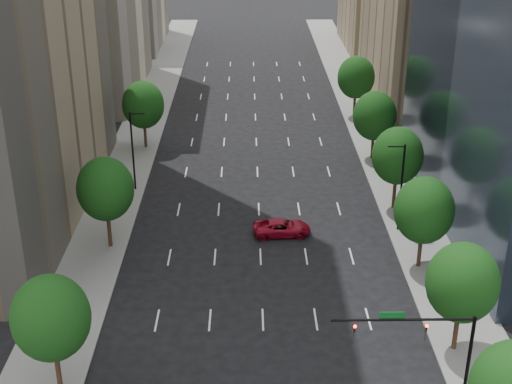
{
  "coord_description": "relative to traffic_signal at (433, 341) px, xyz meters",
  "views": [
    {
      "loc": [
        -1.13,
        -7.36,
        32.59
      ],
      "look_at": [
        -0.46,
        46.71,
        8.0
      ],
      "focal_mm": 50.51,
      "sensor_mm": 36.0,
      "label": 1
    }
  ],
  "objects": [
    {
      "name": "sidewalk_right",
      "position": [
        4.97,
        30.0,
        -5.1
      ],
      "size": [
        6.0,
        200.0,
        0.15
      ],
      "primitive_type": "cube",
      "color": "slate",
      "rests_on": "ground"
    },
    {
      "name": "streetlight_ln",
      "position": [
        -23.96,
        35.0,
        -0.33
      ],
      "size": [
        1.7,
        0.2,
        9.0
      ],
      "color": "black",
      "rests_on": "ground"
    },
    {
      "name": "sidewalk_left",
      "position": [
        -26.03,
        30.0,
        -5.1
      ],
      "size": [
        6.0,
        200.0,
        0.15
      ],
      "primitive_type": "cube",
      "color": "slate",
      "rests_on": "ground"
    },
    {
      "name": "tree_right_4",
      "position": [
        3.47,
        44.0,
        0.29
      ],
      "size": [
        5.2,
        5.2,
        8.46
      ],
      "color": "#382316",
      "rests_on": "ground"
    },
    {
      "name": "tree_right_3",
      "position": [
        3.47,
        30.0,
        0.72
      ],
      "size": [
        5.2,
        5.2,
        8.89
      ],
      "color": "#382316",
      "rests_on": "ground"
    },
    {
      "name": "streetlight_rn",
      "position": [
        2.91,
        25.0,
        -0.33
      ],
      "size": [
        1.7,
        0.2,
        9.0
      ],
      "color": "black",
      "rests_on": "ground"
    },
    {
      "name": "tree_right_5",
      "position": [
        3.47,
        60.0,
        0.58
      ],
      "size": [
        5.2,
        5.2,
        8.75
      ],
      "color": "#382316",
      "rests_on": "ground"
    },
    {
      "name": "tree_left_1",
      "position": [
        -24.53,
        22.0,
        0.79
      ],
      "size": [
        5.2,
        5.2,
        8.97
      ],
      "color": "#382316",
      "rests_on": "ground"
    },
    {
      "name": "traffic_signal",
      "position": [
        0.0,
        0.0,
        0.0
      ],
      "size": [
        9.12,
        0.4,
        7.38
      ],
      "color": "black",
      "rests_on": "ground"
    },
    {
      "name": "car_red_far",
      "position": [
        -8.4,
        24.27,
        -4.4
      ],
      "size": [
        5.73,
        2.96,
        1.55
      ],
      "primitive_type": "imported",
      "rotation": [
        0.0,
        0.0,
        1.64
      ],
      "color": "maroon",
      "rests_on": "ground"
    },
    {
      "name": "tree_right_1",
      "position": [
        3.47,
        6.0,
        0.58
      ],
      "size": [
        5.2,
        5.2,
        8.75
      ],
      "color": "#382316",
      "rests_on": "ground"
    },
    {
      "name": "tree_left_0",
      "position": [
        -24.53,
        2.0,
        0.58
      ],
      "size": [
        5.2,
        5.2,
        8.75
      ],
      "color": "#382316",
      "rests_on": "ground"
    },
    {
      "name": "tree_right_2",
      "position": [
        3.47,
        18.0,
        0.43
      ],
      "size": [
        5.2,
        5.2,
        8.61
      ],
      "color": "#382316",
      "rests_on": "ground"
    },
    {
      "name": "tree_left_2",
      "position": [
        -24.53,
        48.0,
        0.5
      ],
      "size": [
        5.2,
        5.2,
        8.68
      ],
      "color": "#382316",
      "rests_on": "ground"
    },
    {
      "name": "filler_right",
      "position": [
        14.47,
        103.0,
        2.83
      ],
      "size": [
        14.0,
        26.0,
        16.0
      ],
      "primitive_type": "cube",
      "color": "#8C7759",
      "rests_on": "ground"
    }
  ]
}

